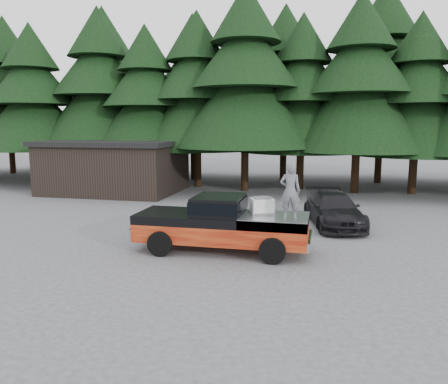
% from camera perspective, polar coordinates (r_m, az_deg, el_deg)
% --- Properties ---
extents(ground, '(120.00, 120.00, 0.00)m').
position_cam_1_polar(ground, '(14.83, -3.48, -8.07)').
color(ground, '#48484A').
rests_on(ground, ground).
extents(pickup_truck, '(6.00, 2.04, 1.33)m').
position_cam_1_polar(pickup_truck, '(14.94, -0.29, -5.28)').
color(pickup_truck, '#C4531D').
rests_on(pickup_truck, ground).
extents(truck_cab, '(1.66, 1.90, 0.59)m').
position_cam_1_polar(truck_cab, '(14.76, -0.67, -1.64)').
color(truck_cab, black).
rests_on(truck_cab, pickup_truck).
extents(air_compressor, '(0.89, 0.82, 0.50)m').
position_cam_1_polar(air_compressor, '(14.74, 4.99, -1.88)').
color(air_compressor, silver).
rests_on(air_compressor, pickup_truck).
extents(man_on_bed, '(0.70, 0.50, 1.78)m').
position_cam_1_polar(man_on_bed, '(13.99, 8.63, 0.15)').
color(man_on_bed, '#595B61').
rests_on(man_on_bed, pickup_truck).
extents(parked_car, '(2.95, 5.11, 1.39)m').
position_cam_1_polar(parked_car, '(19.31, 14.12, -2.22)').
color(parked_car, black).
rests_on(parked_car, ground).
extents(utility_building, '(8.40, 6.40, 3.30)m').
position_cam_1_polar(utility_building, '(28.85, -14.04, 3.30)').
color(utility_building, black).
rests_on(utility_building, ground).
extents(treeline, '(60.15, 16.05, 17.50)m').
position_cam_1_polar(treeline, '(31.21, 6.39, 15.05)').
color(treeline, black).
rests_on(treeline, ground).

